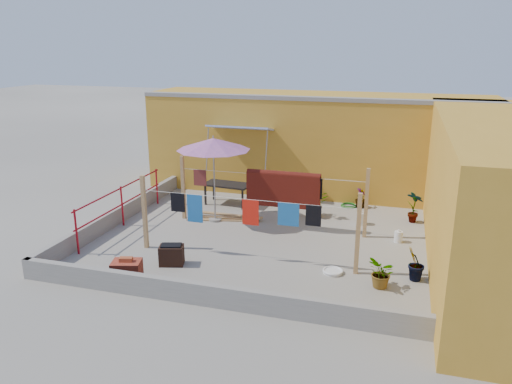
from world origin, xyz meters
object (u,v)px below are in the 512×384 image
Objects in this scene: white_basin at (333,271)px; water_jug_b at (398,237)px; green_hose at (349,205)px; plant_back_a at (315,203)px; brick_stack at (127,270)px; water_jug_a at (361,218)px; brazier at (172,255)px; outdoor_table at (228,186)px; patio_umbrella at (213,145)px.

water_jug_b is at bearing 59.47° from white_basin.
plant_back_a is (-0.82, -1.19, 0.36)m from green_hose.
water_jug_b is (1.31, 2.22, 0.10)m from white_basin.
brick_stack reaches higher than water_jug_b.
white_basin is 3.71m from plant_back_a.
white_basin is at bearing -95.19° from water_jug_a.
brazier is at bearing -121.27° from plant_back_a.
white_basin is (3.52, 0.58, -0.19)m from brazier.
brick_stack is at bearing -144.94° from water_jug_b.
outdoor_table is 4.15m from water_jug_a.
brazier is 6.27m from green_hose.
outdoor_table reaches higher than water_jug_b.
water_jug_a is at bearing -12.69° from plant_back_a.
brazier is at bearing -86.65° from outdoor_table.
brick_stack is 7.39m from green_hose.
green_hose is 1.49m from plant_back_a.
green_hose is (3.59, 0.85, -0.57)m from outdoor_table.
brazier is 4.83m from plant_back_a.
plant_back_a is at bearing 105.95° from white_basin.
plant_back_a is (3.05, 5.10, 0.17)m from brick_stack.
water_jug_b reaches higher than white_basin.
water_jug_a reaches higher than white_basin.
outdoor_table reaches higher than green_hose.
brick_stack is 0.88× the size of plant_back_a.
water_jug_b is 2.69m from plant_back_a.
water_jug_b is at bearing -45.63° from water_jug_a.
white_basin is at bearing -45.75° from outdoor_table.
water_jug_b is at bearing -2.20° from patio_umbrella.
outdoor_table is 3.07× the size of green_hose.
brick_stack is 1.81× the size of water_jug_a.
water_jug_b is at bearing 35.06° from brick_stack.
white_basin is 1.38× the size of water_jug_b.
water_jug_a is at bearing 134.37° from water_jug_b.
plant_back_a is at bearing 59.11° from brick_stack.
outdoor_table reaches higher than brick_stack.
water_jug_a is (3.92, 0.85, -1.99)m from patio_umbrella.
plant_back_a is at bearing -6.85° from outdoor_table.
water_jug_a is at bearing 47.77° from brick_stack.
green_hose is (3.33, 5.31, -0.20)m from brazier.
brick_stack is 6.49m from water_jug_a.
plant_back_a reaches higher than water_jug_b.
outdoor_table is at bearing 161.91° from water_jug_b.
water_jug_b is 0.41× the size of plant_back_a.
water_jug_a is (3.81, 3.83, -0.06)m from brazier.
water_jug_a is (4.36, 4.81, -0.05)m from brick_stack.
patio_umbrella reaches higher than plant_back_a.
brick_stack is at bearing -121.64° from green_hose.
green_hose is at bearing 108.27° from water_jug_a.
brazier reaches higher than green_hose.
brazier is 1.36× the size of white_basin.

